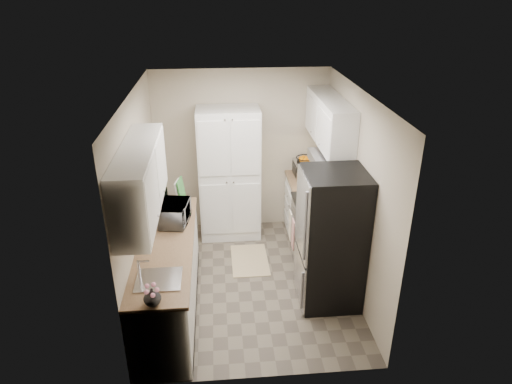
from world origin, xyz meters
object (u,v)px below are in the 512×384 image
Objects in this scene: microwave at (175,213)px; wine_bottle at (165,195)px; pantry_cabinet at (229,174)px; electric_range at (318,232)px; toaster_oven at (305,169)px; refrigerator at (331,239)px.

microwave is 0.49m from wine_bottle.
microwave is at bearing -70.69° from wine_bottle.
pantry_cabinet is 4.25× the size of microwave.
pantry_cabinet is 1.77× the size of electric_range.
microwave is at bearing -118.95° from pantry_cabinet.
electric_range is at bearing -88.78° from toaster_oven.
refrigerator is (1.14, -1.73, -0.15)m from pantry_cabinet.
toaster_oven is at bearing -46.56° from microwave.
pantry_cabinet is 5.97× the size of wine_bottle.
microwave is at bearing 166.58° from refrigerator.
electric_range is at bearing -71.07° from microwave.
electric_range is at bearing -38.22° from pantry_cabinet.
refrigerator is at bearing -24.14° from wine_bottle.
refrigerator is 3.62× the size of microwave.
pantry_cabinet is at bearing -20.79° from microwave.
refrigerator is 2.22m from wine_bottle.
microwave is 1.40× the size of wine_bottle.
wine_bottle is at bearing 155.86° from refrigerator.
electric_range is 1.10m from toaster_oven.
wine_bottle is 0.84× the size of toaster_oven.
pantry_cabinet reaches higher than refrigerator.
electric_range is at bearing -2.83° from wine_bottle.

